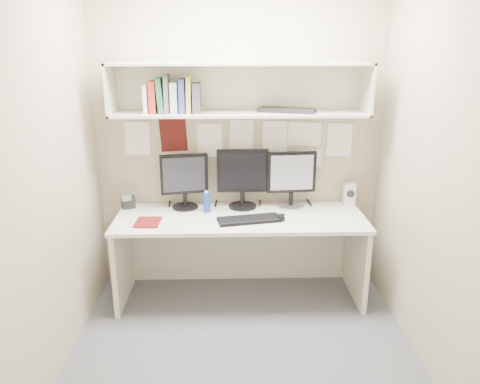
{
  "coord_description": "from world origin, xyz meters",
  "views": [
    {
      "loc": [
        -0.1,
        -2.88,
        2.05
      ],
      "look_at": [
        -0.01,
        0.35,
        1.03
      ],
      "focal_mm": 35.0,
      "sensor_mm": 36.0,
      "label": 1
    }
  ],
  "objects_px": {
    "desk": "(240,257)",
    "maroon_notebook": "(148,222)",
    "speaker": "(349,194)",
    "keyboard": "(249,220)",
    "monitor_right": "(292,177)",
    "desk_phone": "(128,202)",
    "monitor_center": "(243,176)",
    "monitor_left": "(184,179)"
  },
  "relations": [
    {
      "from": "desk",
      "to": "desk_phone",
      "type": "bearing_deg",
      "value": 166.61
    },
    {
      "from": "monitor_left",
      "to": "maroon_notebook",
      "type": "relative_size",
      "value": 2.03
    },
    {
      "from": "monitor_left",
      "to": "speaker",
      "type": "height_order",
      "value": "monitor_left"
    },
    {
      "from": "monitor_center",
      "to": "speaker",
      "type": "height_order",
      "value": "monitor_center"
    },
    {
      "from": "monitor_right",
      "to": "speaker",
      "type": "bearing_deg",
      "value": -1.48
    },
    {
      "from": "desk",
      "to": "maroon_notebook",
      "type": "xyz_separation_m",
      "value": [
        -0.72,
        -0.14,
        0.37
      ]
    },
    {
      "from": "monitor_left",
      "to": "speaker",
      "type": "bearing_deg",
      "value": -9.98
    },
    {
      "from": "keyboard",
      "to": "desk_phone",
      "type": "xyz_separation_m",
      "value": [
        -1.01,
        0.34,
        0.04
      ]
    },
    {
      "from": "speaker",
      "to": "monitor_left",
      "type": "bearing_deg",
      "value": -176.04
    },
    {
      "from": "monitor_left",
      "to": "maroon_notebook",
      "type": "distance_m",
      "value": 0.5
    },
    {
      "from": "desk",
      "to": "maroon_notebook",
      "type": "height_order",
      "value": "maroon_notebook"
    },
    {
      "from": "monitor_right",
      "to": "maroon_notebook",
      "type": "bearing_deg",
      "value": -167.84
    },
    {
      "from": "monitor_left",
      "to": "speaker",
      "type": "xyz_separation_m",
      "value": [
        1.4,
        0.03,
        -0.16
      ]
    },
    {
      "from": "speaker",
      "to": "desk_phone",
      "type": "relative_size",
      "value": 1.43
    },
    {
      "from": "monitor_center",
      "to": "maroon_notebook",
      "type": "bearing_deg",
      "value": -154.53
    },
    {
      "from": "monitor_center",
      "to": "maroon_notebook",
      "type": "xyz_separation_m",
      "value": [
        -0.75,
        -0.35,
        -0.26
      ]
    },
    {
      "from": "maroon_notebook",
      "to": "monitor_left",
      "type": "bearing_deg",
      "value": 55.65
    },
    {
      "from": "desk_phone",
      "to": "keyboard",
      "type": "bearing_deg",
      "value": -40.66
    },
    {
      "from": "monitor_right",
      "to": "desk_phone",
      "type": "bearing_deg",
      "value": 174.92
    },
    {
      "from": "speaker",
      "to": "maroon_notebook",
      "type": "xyz_separation_m",
      "value": [
        -1.66,
        -0.39,
        -0.09
      ]
    },
    {
      "from": "maroon_notebook",
      "to": "keyboard",
      "type": "bearing_deg",
      "value": 3.49
    },
    {
      "from": "keyboard",
      "to": "maroon_notebook",
      "type": "relative_size",
      "value": 2.15
    },
    {
      "from": "monitor_center",
      "to": "maroon_notebook",
      "type": "relative_size",
      "value": 2.19
    },
    {
      "from": "desk",
      "to": "monitor_right",
      "type": "distance_m",
      "value": 0.79
    },
    {
      "from": "monitor_left",
      "to": "keyboard",
      "type": "height_order",
      "value": "monitor_left"
    },
    {
      "from": "monitor_center",
      "to": "monitor_right",
      "type": "distance_m",
      "value": 0.41
    },
    {
      "from": "monitor_left",
      "to": "desk_phone",
      "type": "bearing_deg",
      "value": 168.25
    },
    {
      "from": "keyboard",
      "to": "maroon_notebook",
      "type": "height_order",
      "value": "keyboard"
    },
    {
      "from": "speaker",
      "to": "desk_phone",
      "type": "height_order",
      "value": "speaker"
    },
    {
      "from": "monitor_center",
      "to": "keyboard",
      "type": "relative_size",
      "value": 1.02
    },
    {
      "from": "monitor_left",
      "to": "desk_phone",
      "type": "xyz_separation_m",
      "value": [
        -0.48,
        0.0,
        -0.2
      ]
    },
    {
      "from": "monitor_right",
      "to": "desk_phone",
      "type": "height_order",
      "value": "monitor_right"
    },
    {
      "from": "keyboard",
      "to": "desk_phone",
      "type": "relative_size",
      "value": 3.71
    },
    {
      "from": "desk",
      "to": "desk_phone",
      "type": "height_order",
      "value": "desk_phone"
    },
    {
      "from": "keyboard",
      "to": "speaker",
      "type": "xyz_separation_m",
      "value": [
        0.87,
        0.37,
        0.08
      ]
    },
    {
      "from": "desk",
      "to": "speaker",
      "type": "bearing_deg",
      "value": 14.85
    },
    {
      "from": "monitor_right",
      "to": "maroon_notebook",
      "type": "height_order",
      "value": "monitor_right"
    },
    {
      "from": "desk",
      "to": "keyboard",
      "type": "bearing_deg",
      "value": -60.39
    },
    {
      "from": "monitor_right",
      "to": "monitor_center",
      "type": "bearing_deg",
      "value": 175.12
    },
    {
      "from": "monitor_right",
      "to": "desk_phone",
      "type": "xyz_separation_m",
      "value": [
        -1.38,
        0.0,
        -0.21
      ]
    },
    {
      "from": "monitor_left",
      "to": "maroon_notebook",
      "type": "bearing_deg",
      "value": -137.61
    },
    {
      "from": "monitor_left",
      "to": "desk_phone",
      "type": "relative_size",
      "value": 3.49
    }
  ]
}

